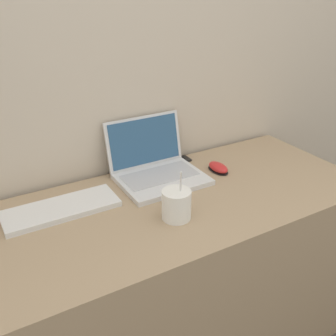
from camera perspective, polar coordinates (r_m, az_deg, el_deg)
wall_back at (r=1.59m, az=-5.27°, el=16.42°), size 7.00×0.04×2.50m
desk at (r=1.69m, az=1.42°, el=-15.87°), size 1.48×0.64×0.77m
laptop at (r=1.59m, az=-1.73°, el=0.20°), size 0.34×0.31×0.22m
drink_cup at (r=1.32m, az=1.24°, el=-5.25°), size 0.10×0.10×0.19m
computer_mouse at (r=1.67m, az=7.30°, el=0.04°), size 0.06×0.11×0.03m
external_keyboard at (r=1.43m, az=-15.24°, el=-5.72°), size 0.40×0.15×0.02m
usb_stick at (r=1.77m, az=2.70°, el=1.40°), size 0.02×0.06×0.01m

